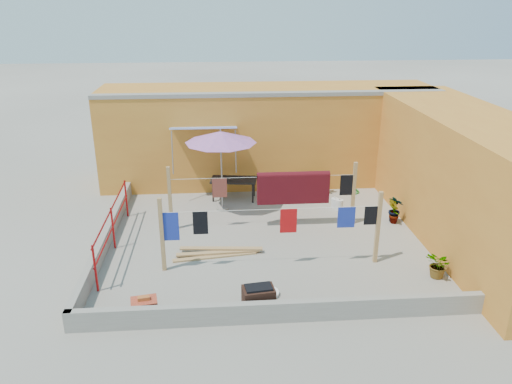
# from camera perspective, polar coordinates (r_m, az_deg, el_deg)

# --- Properties ---
(ground) EXTENTS (80.00, 80.00, 0.00)m
(ground) POSITION_cam_1_polar(r_m,az_deg,el_deg) (13.16, 1.10, -5.41)
(ground) COLOR #9E998E
(ground) RESTS_ON ground
(wall_back) EXTENTS (11.00, 3.27, 3.21)m
(wall_back) POSITION_cam_1_polar(r_m,az_deg,el_deg) (17.03, 1.30, 6.62)
(wall_back) COLOR #C77E2B
(wall_back) RESTS_ON ground
(wall_right) EXTENTS (2.40, 9.00, 3.20)m
(wall_right) POSITION_cam_1_polar(r_m,az_deg,el_deg) (14.00, 22.86, 1.62)
(wall_right) COLOR #C77E2B
(wall_right) RESTS_ON ground
(parapet_front) EXTENTS (8.30, 0.16, 0.44)m
(parapet_front) POSITION_cam_1_polar(r_m,az_deg,el_deg) (9.98, 3.12, -13.47)
(parapet_front) COLOR gray
(parapet_front) RESTS_ON ground
(parapet_left) EXTENTS (0.16, 7.30, 0.44)m
(parapet_left) POSITION_cam_1_polar(r_m,az_deg,el_deg) (13.33, -16.70, -4.95)
(parapet_left) COLOR gray
(parapet_left) RESTS_ON ground
(red_railing) EXTENTS (0.05, 4.20, 1.10)m
(red_railing) POSITION_cam_1_polar(r_m,az_deg,el_deg) (12.90, -16.10, -3.33)
(red_railing) COLOR #A41012
(red_railing) RESTS_ON ground
(clothesline_rig) EXTENTS (5.09, 2.35, 1.80)m
(clothesline_rig) POSITION_cam_1_polar(r_m,az_deg,el_deg) (13.30, 3.74, -0.10)
(clothesline_rig) COLOR tan
(clothesline_rig) RESTS_ON ground
(patio_umbrella) EXTENTS (2.47, 2.47, 2.47)m
(patio_umbrella) POSITION_cam_1_polar(r_m,az_deg,el_deg) (14.28, -4.06, 6.23)
(patio_umbrella) COLOR gray
(patio_umbrella) RESTS_ON ground
(outdoor_table) EXTENTS (1.49, 0.89, 0.66)m
(outdoor_table) POSITION_cam_1_polar(r_m,az_deg,el_deg) (15.57, -2.57, 1.27)
(outdoor_table) COLOR black
(outdoor_table) RESTS_ON ground
(brick_stack) EXTENTS (0.57, 0.45, 0.45)m
(brick_stack) POSITION_cam_1_polar(r_m,az_deg,el_deg) (10.36, -12.63, -12.77)
(brick_stack) COLOR #B53E29
(brick_stack) RESTS_ON ground
(lumber_pile) EXTENTS (2.21, 0.61, 0.13)m
(lumber_pile) POSITION_cam_1_polar(r_m,az_deg,el_deg) (12.39, -4.35, -6.90)
(lumber_pile) COLOR tan
(lumber_pile) RESTS_ON ground
(brazier) EXTENTS (0.68, 0.50, 0.57)m
(brazier) POSITION_cam_1_polar(r_m,az_deg,el_deg) (10.22, 0.29, -12.13)
(brazier) COLOR #321B13
(brazier) RESTS_ON ground
(white_basin) EXTENTS (0.51, 0.51, 0.09)m
(white_basin) POSITION_cam_1_polar(r_m,az_deg,el_deg) (10.84, 1.33, -11.44)
(white_basin) COLOR silver
(white_basin) RESTS_ON ground
(water_jug_a) EXTENTS (0.23, 0.23, 0.36)m
(water_jug_a) POSITION_cam_1_polar(r_m,az_deg,el_deg) (15.09, 9.49, -1.44)
(water_jug_a) COLOR silver
(water_jug_a) RESTS_ON ground
(water_jug_b) EXTENTS (0.21, 0.21, 0.33)m
(water_jug_b) POSITION_cam_1_polar(r_m,az_deg,el_deg) (15.25, 8.97, -1.22)
(water_jug_b) COLOR silver
(water_jug_b) RESTS_ON ground
(green_hose) EXTENTS (0.52, 0.52, 0.08)m
(green_hose) POSITION_cam_1_polar(r_m,az_deg,el_deg) (16.58, 10.85, 0.11)
(green_hose) COLOR #17681B
(green_hose) RESTS_ON ground
(plant_back_a) EXTENTS (0.89, 0.85, 0.76)m
(plant_back_a) POSITION_cam_1_polar(r_m,az_deg,el_deg) (16.21, 7.08, 1.14)
(plant_back_a) COLOR #235E1A
(plant_back_a) RESTS_ON ground
(plant_back_b) EXTENTS (0.51, 0.51, 0.72)m
(plant_back_b) POSITION_cam_1_polar(r_m,az_deg,el_deg) (15.45, 5.16, 0.12)
(plant_back_b) COLOR #235E1A
(plant_back_b) RESTS_ON ground
(plant_right_a) EXTENTS (0.50, 0.53, 0.83)m
(plant_right_a) POSITION_cam_1_polar(r_m,az_deg,el_deg) (14.43, 15.62, -1.94)
(plant_right_a) COLOR #235E1A
(plant_right_a) RESTS_ON ground
(plant_right_b) EXTENTS (0.41, 0.46, 0.72)m
(plant_right_b) POSITION_cam_1_polar(r_m,az_deg,el_deg) (14.50, 15.52, -2.05)
(plant_right_b) COLOR #235E1A
(plant_right_b) RESTS_ON ground
(plant_right_c) EXTENTS (0.64, 0.69, 0.63)m
(plant_right_c) POSITION_cam_1_polar(r_m,az_deg,el_deg) (12.02, 20.20, -7.86)
(plant_right_c) COLOR #235E1A
(plant_right_c) RESTS_ON ground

